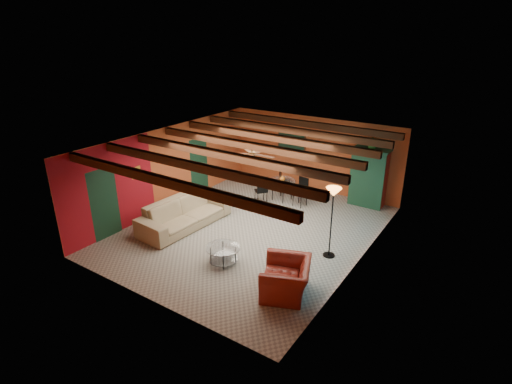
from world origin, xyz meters
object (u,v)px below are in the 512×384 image
Objects in this scene: floor_lamp at (331,223)px; coffee_table at (223,255)px; potted_plant at (373,142)px; sofa at (185,213)px; armoire at (369,178)px; vase at (282,170)px; armchair at (286,278)px; dining_table at (282,186)px.

coffee_table is at bearing -139.66° from floor_lamp.
potted_plant is at bearing 72.03° from coffee_table.
sofa is 6.14m from armoire.
potted_plant is 2.67× the size of vase.
sofa reaches higher than armchair.
floor_lamp is 4.00m from potted_plant.
armchair is at bearing -88.59° from potted_plant.
armchair is at bearing -102.68° from sofa.
armoire is (1.82, 5.60, 0.73)m from coffee_table.
coffee_table is at bearing -79.68° from dining_table.
coffee_table is (2.23, -1.02, -0.20)m from sofa.
armoire is at bearing 72.03° from coffee_table.
vase reaches higher than dining_table.
floor_lamp is (2.91, -2.58, 0.48)m from dining_table.
armoire is 3.75× the size of potted_plant.
floor_lamp is at bearing 40.34° from coffee_table.
armchair is 6.10m from potted_plant.
potted_plant is (2.61, 1.23, 1.68)m from dining_table.
coffee_table is at bearing -110.57° from sofa.
sofa is 1.52× the size of floor_lamp.
dining_table is at bearing -171.34° from armchair.
armchair is at bearing -6.81° from coffee_table.
dining_table is at bearing -154.84° from potted_plant.
coffee_table is at bearing -79.68° from vase.
coffee_table is 0.46× the size of floor_lamp.
vase is at bearing -171.34° from armchair.
vase is at bearing 100.32° from coffee_table.
floor_lamp is at bearing -41.47° from dining_table.
vase is (-2.61, -1.23, -1.09)m from potted_plant.
dining_table is 9.88× the size of vase.
armoire is at bearing 0.00° from potted_plant.
vase reaches higher than coffee_table.
coffee_table is 6.20m from potted_plant.
vase reaches higher than armchair.
sofa is 1.55× the size of dining_table.
armoire reaches higher than sofa.
coffee_table is (-1.96, 0.23, -0.16)m from armchair.
potted_plant is (-0.30, 3.80, 1.21)m from floor_lamp.
potted_plant is (-0.14, 5.84, 1.78)m from armchair.
sofa is at bearing -169.84° from floor_lamp.
floor_lamp reaches higher than dining_table.
sofa is 1.53× the size of armoire.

